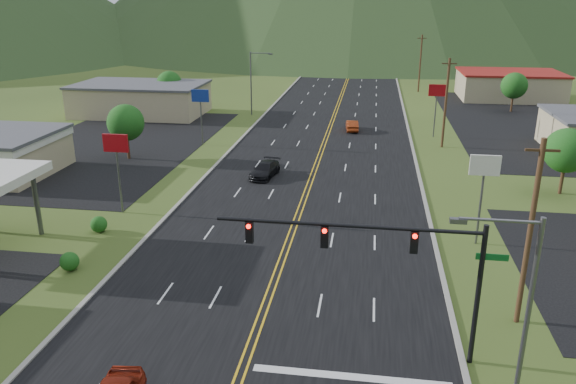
# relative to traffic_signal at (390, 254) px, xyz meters

# --- Properties ---
(traffic_signal) EXTENTS (13.10, 0.43, 7.00)m
(traffic_signal) POSITION_rel_traffic_signal_xyz_m (0.00, 0.00, 0.00)
(traffic_signal) COLOR black
(traffic_signal) RESTS_ON ground
(streetlight_east) EXTENTS (3.28, 0.25, 9.00)m
(streetlight_east) POSITION_rel_traffic_signal_xyz_m (4.70, -4.00, -0.15)
(streetlight_east) COLOR #59595E
(streetlight_east) RESTS_ON ground
(streetlight_west) EXTENTS (3.28, 0.25, 9.00)m
(streetlight_west) POSITION_rel_traffic_signal_xyz_m (-18.16, 56.00, -0.15)
(streetlight_west) COLOR #59595E
(streetlight_west) RESTS_ON ground
(building_west_far) EXTENTS (18.40, 11.40, 4.50)m
(building_west_far) POSITION_rel_traffic_signal_xyz_m (-34.48, 54.00, -3.07)
(building_west_far) COLOR tan
(building_west_far) RESTS_ON ground
(building_east_far) EXTENTS (16.40, 12.40, 4.50)m
(building_east_far) POSITION_rel_traffic_signal_xyz_m (21.52, 76.00, -3.07)
(building_east_far) COLOR tan
(building_east_far) RESTS_ON ground
(pole_sign_west_a) EXTENTS (2.00, 0.18, 6.40)m
(pole_sign_west_a) POSITION_rel_traffic_signal_xyz_m (-20.48, 16.00, -0.28)
(pole_sign_west_a) COLOR #59595E
(pole_sign_west_a) RESTS_ON ground
(pole_sign_west_b) EXTENTS (2.00, 0.18, 6.40)m
(pole_sign_west_b) POSITION_rel_traffic_signal_xyz_m (-20.48, 38.00, -0.28)
(pole_sign_west_b) COLOR #59595E
(pole_sign_west_b) RESTS_ON ground
(pole_sign_east_a) EXTENTS (2.00, 0.18, 6.40)m
(pole_sign_east_a) POSITION_rel_traffic_signal_xyz_m (6.52, 14.00, -0.28)
(pole_sign_east_a) COLOR #59595E
(pole_sign_east_a) RESTS_ON ground
(pole_sign_east_b) EXTENTS (2.00, 0.18, 6.40)m
(pole_sign_east_b) POSITION_rel_traffic_signal_xyz_m (6.52, 46.00, -0.28)
(pole_sign_east_b) COLOR #59595E
(pole_sign_east_b) RESTS_ON ground
(tree_west_a) EXTENTS (3.84, 3.84, 5.82)m
(tree_west_a) POSITION_rel_traffic_signal_xyz_m (-26.48, 31.00, -1.44)
(tree_west_a) COLOR #382314
(tree_west_a) RESTS_ON ground
(tree_west_b) EXTENTS (3.84, 3.84, 5.82)m
(tree_west_b) POSITION_rel_traffic_signal_xyz_m (-31.48, 58.00, -1.44)
(tree_west_b) COLOR #382314
(tree_west_b) RESTS_ON ground
(tree_east_a) EXTENTS (3.84, 3.84, 5.82)m
(tree_east_a) POSITION_rel_traffic_signal_xyz_m (15.52, 26.00, -1.44)
(tree_east_a) COLOR #382314
(tree_east_a) RESTS_ON ground
(tree_east_b) EXTENTS (3.84, 3.84, 5.82)m
(tree_east_b) POSITION_rel_traffic_signal_xyz_m (19.52, 64.00, -1.44)
(tree_east_b) COLOR #382314
(tree_east_b) RESTS_ON ground
(utility_pole_a) EXTENTS (1.60, 0.28, 10.00)m
(utility_pole_a) POSITION_rel_traffic_signal_xyz_m (7.02, 4.00, -0.20)
(utility_pole_a) COLOR #382314
(utility_pole_a) RESTS_ON ground
(utility_pole_b) EXTENTS (1.60, 0.28, 10.00)m
(utility_pole_b) POSITION_rel_traffic_signal_xyz_m (7.02, 41.00, -0.20)
(utility_pole_b) COLOR #382314
(utility_pole_b) RESTS_ON ground
(utility_pole_c) EXTENTS (1.60, 0.28, 10.00)m
(utility_pole_c) POSITION_rel_traffic_signal_xyz_m (7.02, 81.00, -0.20)
(utility_pole_c) COLOR #382314
(utility_pole_c) RESTS_ON ground
(utility_pole_d) EXTENTS (1.60, 0.28, 10.00)m
(utility_pole_d) POSITION_rel_traffic_signal_xyz_m (7.02, 121.00, -0.20)
(utility_pole_d) COLOR #382314
(utility_pole_d) RESTS_ON ground
(car_dark_mid) EXTENTS (2.62, 4.95, 1.37)m
(car_dark_mid) POSITION_rel_traffic_signal_xyz_m (-10.95, 26.87, -4.65)
(car_dark_mid) COLOR black
(car_dark_mid) RESTS_ON ground
(car_red_far) EXTENTS (1.83, 4.23, 1.35)m
(car_red_far) POSITION_rel_traffic_signal_xyz_m (-3.54, 47.69, -4.65)
(car_red_far) COLOR maroon
(car_red_far) RESTS_ON ground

